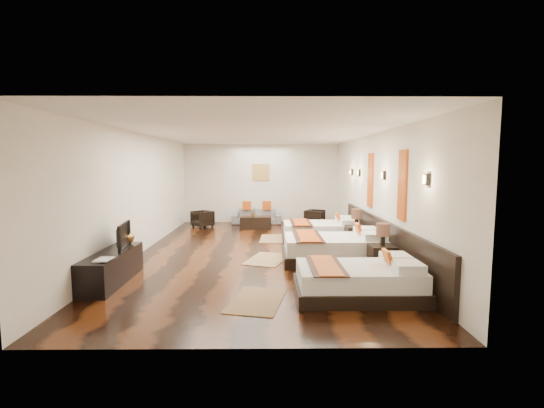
{
  "coord_description": "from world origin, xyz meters",
  "views": [
    {
      "loc": [
        0.25,
        -8.86,
        2.08
      ],
      "look_at": [
        0.35,
        0.51,
        1.1
      ],
      "focal_mm": 25.06,
      "sensor_mm": 36.0,
      "label": 1
    }
  ],
  "objects_px": {
    "tv": "(120,236)",
    "table_plant": "(253,213)",
    "nightstand_a": "(382,256)",
    "book": "(96,260)",
    "bed_near": "(360,280)",
    "bed_far": "(321,232)",
    "figurine": "(126,235)",
    "sofa": "(257,217)",
    "coffee_table": "(256,223)",
    "bed_mid": "(336,248)",
    "tv_console": "(112,267)",
    "armchair_right": "(315,218)",
    "armchair_left": "(202,219)",
    "nightstand_b": "(356,234)"
  },
  "relations": [
    {
      "from": "armchair_right",
      "to": "coffee_table",
      "type": "distance_m",
      "value": 2.08
    },
    {
      "from": "sofa",
      "to": "book",
      "type": "bearing_deg",
      "value": -106.74
    },
    {
      "from": "bed_far",
      "to": "tv",
      "type": "distance_m",
      "value": 5.33
    },
    {
      "from": "table_plant",
      "to": "book",
      "type": "bearing_deg",
      "value": -110.15
    },
    {
      "from": "bed_near",
      "to": "table_plant",
      "type": "xyz_separation_m",
      "value": [
        -1.92,
        6.35,
        0.27
      ]
    },
    {
      "from": "sofa",
      "to": "coffee_table",
      "type": "height_order",
      "value": "sofa"
    },
    {
      "from": "figurine",
      "to": "bed_near",
      "type": "bearing_deg",
      "value": -18.75
    },
    {
      "from": "bed_near",
      "to": "tv_console",
      "type": "distance_m",
      "value": 4.26
    },
    {
      "from": "tv_console",
      "to": "bed_near",
      "type": "bearing_deg",
      "value": -10.05
    },
    {
      "from": "bed_mid",
      "to": "nightstand_a",
      "type": "bearing_deg",
      "value": -48.54
    },
    {
      "from": "nightstand_a",
      "to": "armchair_left",
      "type": "distance_m",
      "value": 6.96
    },
    {
      "from": "nightstand_b",
      "to": "nightstand_a",
      "type": "bearing_deg",
      "value": -90.0
    },
    {
      "from": "armchair_left",
      "to": "coffee_table",
      "type": "xyz_separation_m",
      "value": [
        1.79,
        -0.36,
        -0.07
      ]
    },
    {
      "from": "armchair_left",
      "to": "nightstand_a",
      "type": "bearing_deg",
      "value": -3.43
    },
    {
      "from": "bed_mid",
      "to": "book",
      "type": "distance_m",
      "value": 4.66
    },
    {
      "from": "table_plant",
      "to": "bed_near",
      "type": "bearing_deg",
      "value": -73.18
    },
    {
      "from": "coffee_table",
      "to": "table_plant",
      "type": "height_order",
      "value": "table_plant"
    },
    {
      "from": "nightstand_a",
      "to": "book",
      "type": "bearing_deg",
      "value": -166.79
    },
    {
      "from": "bed_mid",
      "to": "book",
      "type": "xyz_separation_m",
      "value": [
        -4.2,
        -2.01,
        0.28
      ]
    },
    {
      "from": "bed_near",
      "to": "coffee_table",
      "type": "height_order",
      "value": "bed_near"
    },
    {
      "from": "nightstand_a",
      "to": "figurine",
      "type": "height_order",
      "value": "nightstand_a"
    },
    {
      "from": "coffee_table",
      "to": "book",
      "type": "bearing_deg",
      "value": -110.78
    },
    {
      "from": "bed_near",
      "to": "sofa",
      "type": "relative_size",
      "value": 1.16
    },
    {
      "from": "tv_console",
      "to": "armchair_left",
      "type": "relative_size",
      "value": 2.98
    },
    {
      "from": "book",
      "to": "coffee_table",
      "type": "distance_m",
      "value": 6.65
    },
    {
      "from": "nightstand_b",
      "to": "figurine",
      "type": "xyz_separation_m",
      "value": [
        -4.94,
        -2.05,
        0.37
      ]
    },
    {
      "from": "bed_mid",
      "to": "armchair_right",
      "type": "bearing_deg",
      "value": 88.27
    },
    {
      "from": "bed_far",
      "to": "table_plant",
      "type": "distance_m",
      "value": 2.81
    },
    {
      "from": "bed_mid",
      "to": "armchair_left",
      "type": "xyz_separation_m",
      "value": [
        -3.64,
        4.56,
        -0.01
      ]
    },
    {
      "from": "bed_near",
      "to": "bed_far",
      "type": "bearing_deg",
      "value": 89.99
    },
    {
      "from": "nightstand_b",
      "to": "book",
      "type": "relative_size",
      "value": 3.08
    },
    {
      "from": "figurine",
      "to": "nightstand_a",
      "type": "bearing_deg",
      "value": -1.37
    },
    {
      "from": "bed_far",
      "to": "tv",
      "type": "height_order",
      "value": "tv"
    },
    {
      "from": "tv",
      "to": "table_plant",
      "type": "xyz_separation_m",
      "value": [
        2.23,
        5.34,
        -0.26
      ]
    },
    {
      "from": "bed_near",
      "to": "book",
      "type": "bearing_deg",
      "value": 178.01
    },
    {
      "from": "bed_far",
      "to": "tv",
      "type": "relative_size",
      "value": 2.48
    },
    {
      "from": "figurine",
      "to": "sofa",
      "type": "height_order",
      "value": "figurine"
    },
    {
      "from": "bed_far",
      "to": "tv",
      "type": "xyz_separation_m",
      "value": [
        -4.15,
        -3.31,
        0.52
      ]
    },
    {
      "from": "bed_near",
      "to": "table_plant",
      "type": "distance_m",
      "value": 6.64
    },
    {
      "from": "bed_far",
      "to": "nightstand_a",
      "type": "xyz_separation_m",
      "value": [
        0.75,
        -3.01,
        0.07
      ]
    },
    {
      "from": "armchair_right",
      "to": "nightstand_a",
      "type": "bearing_deg",
      "value": -149.1
    },
    {
      "from": "table_plant",
      "to": "armchair_right",
      "type": "bearing_deg",
      "value": 16.04
    },
    {
      "from": "sofa",
      "to": "coffee_table",
      "type": "bearing_deg",
      "value": -88.76
    },
    {
      "from": "figurine",
      "to": "table_plant",
      "type": "height_order",
      "value": "figurine"
    },
    {
      "from": "bed_far",
      "to": "nightstand_b",
      "type": "relative_size",
      "value": 2.08
    },
    {
      "from": "bed_near",
      "to": "armchair_right",
      "type": "relative_size",
      "value": 3.26
    },
    {
      "from": "bed_near",
      "to": "armchair_left",
      "type": "distance_m",
      "value": 7.63
    },
    {
      "from": "figurine",
      "to": "coffee_table",
      "type": "xyz_separation_m",
      "value": [
        2.35,
        4.93,
        -0.52
      ]
    },
    {
      "from": "bed_mid",
      "to": "coffee_table",
      "type": "relative_size",
      "value": 2.2
    },
    {
      "from": "book",
      "to": "tv_console",
      "type": "bearing_deg",
      "value": 90.0
    }
  ]
}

